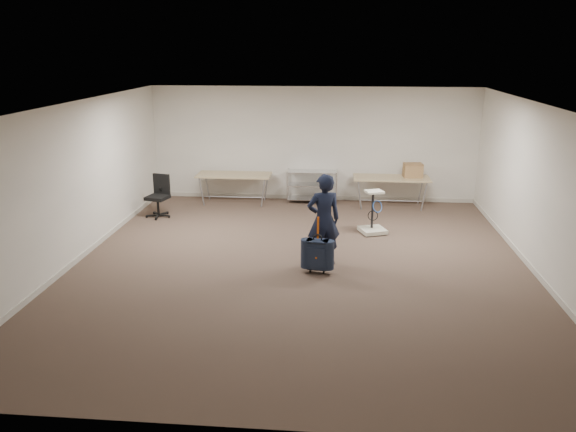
# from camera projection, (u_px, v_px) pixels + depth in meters

# --- Properties ---
(ground) EXTENTS (9.00, 9.00, 0.00)m
(ground) POSITION_uv_depth(u_px,v_px,m) (300.00, 265.00, 9.95)
(ground) COLOR #49382C
(ground) RESTS_ON ground
(room_shell) EXTENTS (8.00, 9.00, 9.00)m
(room_shell) POSITION_uv_depth(u_px,v_px,m) (305.00, 237.00, 11.26)
(room_shell) COLOR white
(room_shell) RESTS_ON ground
(folding_table_left) EXTENTS (1.80, 0.75, 0.73)m
(folding_table_left) POSITION_uv_depth(u_px,v_px,m) (234.00, 176.00, 13.69)
(folding_table_left) COLOR tan
(folding_table_left) RESTS_ON ground
(folding_table_right) EXTENTS (1.80, 0.75, 0.73)m
(folding_table_right) POSITION_uv_depth(u_px,v_px,m) (391.00, 179.00, 13.36)
(folding_table_right) COLOR tan
(folding_table_right) RESTS_ON ground
(wire_shelf) EXTENTS (1.22, 0.47, 0.80)m
(wire_shelf) POSITION_uv_depth(u_px,v_px,m) (312.00, 185.00, 13.83)
(wire_shelf) COLOR silver
(wire_shelf) RESTS_ON ground
(person) EXTENTS (0.69, 0.55, 1.64)m
(person) POSITION_uv_depth(u_px,v_px,m) (324.00, 220.00, 9.77)
(person) COLOR black
(person) RESTS_ON ground
(suitcase) EXTENTS (0.39, 0.26, 1.00)m
(suitcase) POSITION_uv_depth(u_px,v_px,m) (317.00, 254.00, 9.48)
(suitcase) COLOR black
(suitcase) RESTS_ON ground
(office_chair) EXTENTS (0.58, 0.58, 0.95)m
(office_chair) POSITION_uv_depth(u_px,v_px,m) (159.00, 204.00, 12.72)
(office_chair) COLOR black
(office_chair) RESTS_ON ground
(equipment_cart) EXTENTS (0.63, 0.63, 0.90)m
(equipment_cart) POSITION_uv_depth(u_px,v_px,m) (373.00, 222.00, 11.58)
(equipment_cart) COLOR #EFE3CD
(equipment_cart) RESTS_ON ground
(cardboard_box) EXTENTS (0.46, 0.37, 0.33)m
(cardboard_box) POSITION_uv_depth(u_px,v_px,m) (413.00, 170.00, 13.34)
(cardboard_box) COLOR #A2704B
(cardboard_box) RESTS_ON folding_table_right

